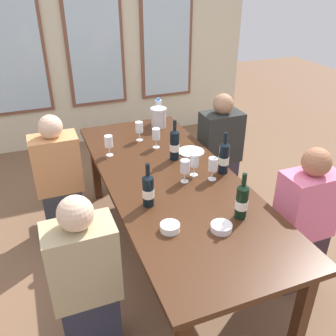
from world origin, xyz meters
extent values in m
plane|color=brown|center=(0.00, 0.00, 0.00)|extent=(12.00, 12.00, 0.00)
cube|color=beige|center=(0.00, 2.58, 1.45)|extent=(4.14, 0.06, 2.90)
cube|color=brown|center=(-0.95, 2.54, 1.45)|extent=(0.72, 0.03, 1.88)
cube|color=silver|center=(-0.95, 2.52, 1.45)|extent=(0.64, 0.01, 1.80)
cube|color=brown|center=(0.00, 2.54, 1.45)|extent=(0.72, 0.03, 1.88)
cube|color=silver|center=(0.00, 2.52, 1.45)|extent=(0.64, 0.01, 1.80)
cube|color=brown|center=(0.95, 2.54, 1.45)|extent=(0.72, 0.03, 1.88)
cube|color=silver|center=(0.95, 2.52, 1.45)|extent=(0.64, 0.01, 1.80)
cube|color=#402211|center=(0.00, 0.00, 0.72)|extent=(0.94, 2.38, 0.04)
cube|color=#402211|center=(0.37, -1.10, 0.35)|extent=(0.07, 0.07, 0.70)
cube|color=#402211|center=(-0.37, 1.10, 0.35)|extent=(0.07, 0.07, 0.70)
cube|color=#402211|center=(0.37, 1.10, 0.35)|extent=(0.07, 0.07, 0.70)
cylinder|color=white|center=(0.32, 0.34, 0.74)|extent=(0.22, 0.22, 0.01)
cylinder|color=silver|center=(0.26, 0.96, 0.82)|extent=(0.14, 0.14, 0.17)
cylinder|color=silver|center=(0.26, 0.96, 0.92)|extent=(0.16, 0.16, 0.02)
cylinder|color=black|center=(0.14, 0.27, 0.86)|extent=(0.08, 0.07, 0.23)
cone|color=black|center=(0.14, 0.27, 0.99)|extent=(0.08, 0.07, 0.02)
cylinder|color=black|center=(0.14, 0.27, 1.03)|extent=(0.03, 0.03, 0.08)
cylinder|color=white|center=(0.14, 0.27, 0.85)|extent=(0.08, 0.08, 0.06)
cylinder|color=black|center=(0.40, -0.07, 0.85)|extent=(0.07, 0.08, 0.23)
cone|color=black|center=(0.40, -0.07, 0.98)|extent=(0.07, 0.08, 0.02)
cylinder|color=black|center=(0.40, -0.07, 1.03)|extent=(0.03, 0.03, 0.08)
cylinder|color=silver|center=(0.40, -0.07, 0.84)|extent=(0.08, 0.08, 0.06)
cylinder|color=black|center=(-0.27, -0.27, 0.84)|extent=(0.07, 0.07, 0.20)
cone|color=black|center=(-0.27, -0.27, 0.96)|extent=(0.07, 0.07, 0.02)
cylinder|color=black|center=(-0.27, -0.27, 1.01)|extent=(0.03, 0.03, 0.08)
cylinder|color=white|center=(-0.27, -0.27, 0.83)|extent=(0.08, 0.08, 0.06)
cylinder|color=black|center=(0.22, -0.60, 0.84)|extent=(0.07, 0.07, 0.21)
cone|color=black|center=(0.22, -0.60, 0.96)|extent=(0.07, 0.07, 0.02)
cylinder|color=black|center=(0.22, -0.60, 1.01)|extent=(0.03, 0.03, 0.08)
cylinder|color=white|center=(0.22, -0.60, 0.83)|extent=(0.08, 0.08, 0.06)
cylinder|color=white|center=(0.05, -0.68, 0.76)|extent=(0.13, 0.13, 0.04)
cylinder|color=white|center=(-0.24, -0.57, 0.76)|extent=(0.12, 0.12, 0.05)
cylinder|color=white|center=(0.31, 1.10, 0.85)|extent=(0.06, 0.06, 0.22)
cylinder|color=blue|center=(0.31, 1.10, 0.97)|extent=(0.04, 0.04, 0.02)
cylinder|color=white|center=(-0.01, 0.73, 0.74)|extent=(0.06, 0.06, 0.00)
cylinder|color=white|center=(-0.01, 0.73, 0.78)|extent=(0.01, 0.01, 0.07)
cylinder|color=white|center=(-0.01, 0.73, 0.87)|extent=(0.07, 0.07, 0.09)
cylinder|color=white|center=(0.17, -0.02, 0.74)|extent=(0.06, 0.06, 0.00)
cylinder|color=white|center=(0.17, -0.02, 0.78)|extent=(0.01, 0.01, 0.07)
cylinder|color=white|center=(0.17, -0.02, 0.87)|extent=(0.07, 0.07, 0.09)
cylinder|color=maroon|center=(0.17, -0.02, 0.83)|extent=(0.06, 0.06, 0.02)
cylinder|color=white|center=(0.07, -0.09, 0.74)|extent=(0.06, 0.06, 0.00)
cylinder|color=white|center=(0.07, -0.09, 0.78)|extent=(0.01, 0.01, 0.07)
cylinder|color=white|center=(0.07, -0.09, 0.87)|extent=(0.07, 0.07, 0.09)
cylinder|color=white|center=(-0.33, 0.53, 0.74)|extent=(0.06, 0.06, 0.00)
cylinder|color=white|center=(-0.33, 0.53, 0.78)|extent=(0.01, 0.01, 0.07)
cylinder|color=white|center=(-0.33, 0.53, 0.87)|extent=(0.07, 0.07, 0.09)
cylinder|color=white|center=(0.07, 0.53, 0.74)|extent=(0.06, 0.06, 0.00)
cylinder|color=white|center=(0.07, 0.53, 0.78)|extent=(0.01, 0.01, 0.07)
cylinder|color=white|center=(0.07, 0.53, 0.87)|extent=(0.07, 0.07, 0.09)
cylinder|color=#590C19|center=(0.07, 0.53, 0.84)|extent=(0.06, 0.06, 0.03)
cylinder|color=white|center=(0.27, -0.13, 0.74)|extent=(0.06, 0.06, 0.00)
cylinder|color=white|center=(0.27, -0.13, 0.78)|extent=(0.01, 0.01, 0.07)
cylinder|color=white|center=(0.27, -0.13, 0.87)|extent=(0.07, 0.07, 0.09)
cylinder|color=beige|center=(0.27, -0.13, 0.83)|extent=(0.06, 0.06, 0.02)
cube|color=#2B2C3C|center=(-0.76, -0.59, 0.23)|extent=(0.32, 0.24, 0.45)
cube|color=tan|center=(-0.76, -0.59, 0.69)|extent=(0.38, 0.24, 0.48)
sphere|color=beige|center=(-0.76, -0.59, 1.02)|extent=(0.19, 0.19, 0.19)
cube|color=#33252E|center=(0.76, -0.59, 0.23)|extent=(0.32, 0.24, 0.45)
cube|color=pink|center=(0.76, -0.59, 0.69)|extent=(0.38, 0.24, 0.48)
sphere|color=#A4694A|center=(0.76, -0.59, 1.02)|extent=(0.19, 0.19, 0.19)
cube|color=#35383F|center=(-0.76, 0.64, 0.23)|extent=(0.32, 0.24, 0.45)
cube|color=tan|center=(-0.76, 0.64, 0.69)|extent=(0.38, 0.24, 0.48)
sphere|color=beige|center=(-0.76, 0.64, 1.02)|extent=(0.19, 0.19, 0.19)
cube|color=#342D3C|center=(0.76, 0.63, 0.23)|extent=(0.32, 0.24, 0.45)
cube|color=#282B28|center=(0.76, 0.63, 0.69)|extent=(0.38, 0.24, 0.48)
sphere|color=#9E7455|center=(0.76, 0.63, 1.02)|extent=(0.19, 0.19, 0.19)
camera|label=1|loc=(-0.88, -2.17, 2.10)|focal=39.20mm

